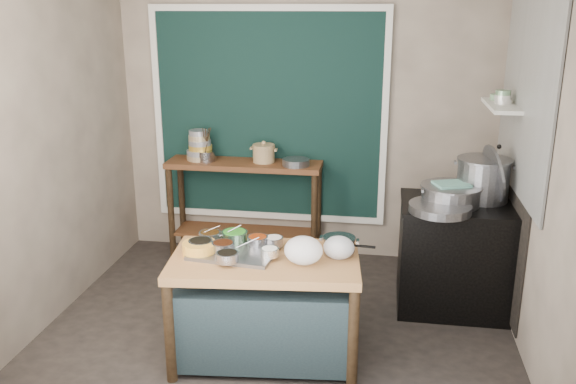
% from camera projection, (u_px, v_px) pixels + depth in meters
% --- Properties ---
extents(floor, '(3.50, 3.00, 0.02)m').
position_uv_depth(floor, '(279.00, 326.00, 4.68)').
color(floor, '#2D2722').
rests_on(floor, ground).
extents(back_wall, '(3.50, 0.02, 2.80)m').
position_uv_depth(back_wall, '(306.00, 111.00, 5.69)').
color(back_wall, gray).
rests_on(back_wall, floor).
extents(left_wall, '(0.02, 3.00, 2.80)m').
position_uv_depth(left_wall, '(45.00, 139.00, 4.53)').
color(left_wall, gray).
rests_on(left_wall, floor).
extents(right_wall, '(0.02, 3.00, 2.80)m').
position_uv_depth(right_wall, '(542.00, 157.00, 3.99)').
color(right_wall, gray).
rests_on(right_wall, floor).
extents(curtain_panel, '(2.10, 0.02, 1.90)m').
position_uv_depth(curtain_panel, '(269.00, 116.00, 5.72)').
color(curtain_panel, black).
rests_on(curtain_panel, back_wall).
extents(curtain_frame, '(2.22, 0.03, 2.02)m').
position_uv_depth(curtain_frame, '(268.00, 117.00, 5.71)').
color(curtain_frame, beige).
rests_on(curtain_frame, back_wall).
extents(tile_panel, '(0.02, 1.70, 1.70)m').
position_uv_depth(tile_panel, '(528.00, 78.00, 4.38)').
color(tile_panel, '#B2B2AA').
rests_on(tile_panel, right_wall).
extents(soot_patch, '(0.01, 1.30, 1.30)m').
position_uv_depth(soot_patch, '(509.00, 223.00, 4.82)').
color(soot_patch, black).
rests_on(soot_patch, right_wall).
extents(wall_shelf, '(0.22, 0.70, 0.03)m').
position_uv_depth(wall_shelf, '(502.00, 106.00, 4.76)').
color(wall_shelf, beige).
rests_on(wall_shelf, right_wall).
extents(prep_table, '(1.32, 0.84, 0.75)m').
position_uv_depth(prep_table, '(265.00, 308.00, 4.16)').
color(prep_table, '#955D36').
rests_on(prep_table, floor).
extents(back_counter, '(1.45, 0.40, 0.95)m').
position_uv_depth(back_counter, '(245.00, 210.00, 5.83)').
color(back_counter, '#502E17').
rests_on(back_counter, floor).
extents(stove_block, '(0.90, 0.68, 0.85)m').
position_uv_depth(stove_block, '(457.00, 257.00, 4.86)').
color(stove_block, black).
rests_on(stove_block, floor).
extents(stove_top, '(0.92, 0.69, 0.03)m').
position_uv_depth(stove_top, '(461.00, 205.00, 4.73)').
color(stove_top, black).
rests_on(stove_top, stove_block).
extents(condiment_tray, '(0.60, 0.46, 0.02)m').
position_uv_depth(condiment_tray, '(234.00, 252.00, 4.10)').
color(condiment_tray, gray).
rests_on(condiment_tray, prep_table).
extents(condiment_bowls, '(0.62, 0.51, 0.07)m').
position_uv_depth(condiment_bowls, '(232.00, 243.00, 4.14)').
color(condiment_bowls, gray).
rests_on(condiment_bowls, condiment_tray).
extents(yellow_basin, '(0.28, 0.28, 0.09)m').
position_uv_depth(yellow_basin, '(199.00, 249.00, 4.07)').
color(yellow_basin, orange).
rests_on(yellow_basin, prep_table).
extents(saucepan, '(0.25, 0.25, 0.12)m').
position_uv_depth(saucepan, '(339.00, 246.00, 4.08)').
color(saucepan, gray).
rests_on(saucepan, prep_table).
extents(plastic_bag_a, '(0.29, 0.26, 0.19)m').
position_uv_depth(plastic_bag_a, '(303.00, 250.00, 3.92)').
color(plastic_bag_a, white).
rests_on(plastic_bag_a, prep_table).
extents(plastic_bag_b, '(0.21, 0.18, 0.15)m').
position_uv_depth(plastic_bag_b, '(339.00, 248.00, 4.01)').
color(plastic_bag_b, white).
rests_on(plastic_bag_b, prep_table).
extents(bowl_stack, '(0.25, 0.25, 0.28)m').
position_uv_depth(bowl_stack, '(200.00, 147.00, 5.74)').
color(bowl_stack, tan).
rests_on(bowl_stack, back_counter).
extents(utensil_cup, '(0.18, 0.18, 0.10)m').
position_uv_depth(utensil_cup, '(207.00, 156.00, 5.70)').
color(utensil_cup, gray).
rests_on(utensil_cup, back_counter).
extents(ceramic_crock, '(0.25, 0.25, 0.15)m').
position_uv_depth(ceramic_crock, '(264.00, 154.00, 5.66)').
color(ceramic_crock, '#997C53').
rests_on(ceramic_crock, back_counter).
extents(wide_bowl, '(0.28, 0.28, 0.06)m').
position_uv_depth(wide_bowl, '(296.00, 162.00, 5.54)').
color(wide_bowl, gray).
rests_on(wide_bowl, back_counter).
extents(stock_pot, '(0.51, 0.51, 0.34)m').
position_uv_depth(stock_pot, '(483.00, 179.00, 4.76)').
color(stock_pot, gray).
rests_on(stock_pot, stove_top).
extents(pot_lid, '(0.19, 0.47, 0.45)m').
position_uv_depth(pot_lid, '(494.00, 174.00, 4.70)').
color(pot_lid, gray).
rests_on(pot_lid, stove_top).
extents(steamer, '(0.62, 0.62, 0.15)m').
position_uv_depth(steamer, '(451.00, 195.00, 4.68)').
color(steamer, gray).
rests_on(steamer, stove_top).
extents(green_cloth, '(0.30, 0.27, 0.02)m').
position_uv_depth(green_cloth, '(451.00, 184.00, 4.65)').
color(green_cloth, '#599586').
rests_on(green_cloth, steamer).
extents(shallow_pan, '(0.60, 0.60, 0.06)m').
position_uv_depth(shallow_pan, '(440.00, 208.00, 4.52)').
color(shallow_pan, gray).
rests_on(shallow_pan, stove_top).
extents(shelf_bowl_stack, '(0.13, 0.13, 0.11)m').
position_uv_depth(shelf_bowl_stack, '(503.00, 98.00, 4.73)').
color(shelf_bowl_stack, silver).
rests_on(shelf_bowl_stack, wall_shelf).
extents(shelf_bowl_green, '(0.17, 0.17, 0.05)m').
position_uv_depth(shelf_bowl_green, '(498.00, 97.00, 4.94)').
color(shelf_bowl_green, gray).
rests_on(shelf_bowl_green, wall_shelf).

